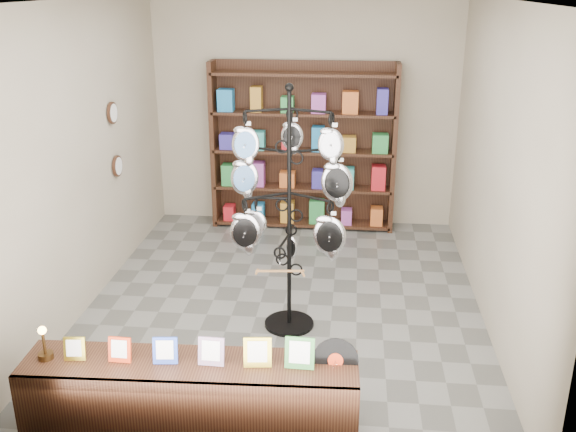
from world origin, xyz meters
name	(u,v)px	position (x,y,z in m)	size (l,w,h in m)	color
ground	(284,303)	(0.00, 0.00, 0.00)	(5.00, 5.00, 0.00)	slate
room_envelope	(284,128)	(0.00, 0.00, 1.85)	(5.00, 5.00, 5.00)	#AFA48D
display_tree	(289,193)	(0.10, -0.43, 1.35)	(1.20, 1.00, 2.34)	black
front_shelf	(191,398)	(-0.45, -2.07, 0.30)	(2.43, 0.60, 0.85)	black
back_shelving	(303,152)	(0.00, 2.30, 1.03)	(2.42, 0.36, 2.20)	black
wall_clocks	(115,140)	(-1.97, 0.80, 1.50)	(0.03, 0.24, 0.84)	black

